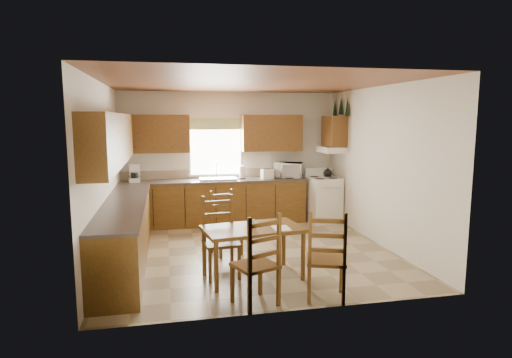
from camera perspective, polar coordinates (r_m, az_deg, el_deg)
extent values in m
plane|color=#92815E|center=(7.11, -0.69, -9.59)|extent=(4.50, 4.50, 0.00)
plane|color=brown|center=(6.80, -0.73, 12.65)|extent=(4.50, 4.50, 0.00)
plane|color=silver|center=(6.76, -19.77, 0.73)|extent=(4.50, 4.50, 0.00)
plane|color=silver|center=(7.59, 16.21, 1.65)|extent=(4.50, 4.50, 0.00)
plane|color=silver|center=(9.03, -3.50, 2.93)|extent=(4.50, 4.50, 0.00)
plane|color=silver|center=(4.66, 4.70, -1.94)|extent=(4.50, 4.50, 0.00)
cube|color=brown|center=(8.82, -5.58, -3.19)|extent=(3.75, 0.60, 0.88)
cube|color=brown|center=(6.75, -17.03, -7.03)|extent=(0.60, 3.60, 0.88)
cube|color=#463B37|center=(8.74, -5.62, -0.23)|extent=(3.75, 0.63, 0.04)
cube|color=#463B37|center=(6.65, -17.19, -3.20)|extent=(0.63, 3.60, 0.04)
cube|color=gray|center=(9.01, -5.83, 0.72)|extent=(3.75, 0.01, 0.18)
cube|color=brown|center=(8.74, -13.51, 5.87)|extent=(1.41, 0.33, 0.75)
cube|color=brown|center=(9.00, 2.09, 6.15)|extent=(1.25, 0.33, 0.75)
cube|color=brown|center=(6.55, -18.72, 5.00)|extent=(0.33, 3.60, 0.75)
cube|color=brown|center=(8.97, 10.39, 6.30)|extent=(0.33, 0.62, 0.62)
cube|color=white|center=(8.97, 10.04, 3.88)|extent=(0.44, 0.62, 0.12)
cube|color=white|center=(8.94, -5.39, 4.15)|extent=(1.13, 0.02, 1.18)
cube|color=white|center=(8.94, -5.39, 4.15)|extent=(1.05, 0.01, 1.10)
cube|color=#4F7635|center=(8.89, -5.41, 7.35)|extent=(1.19, 0.01, 0.24)
cube|color=silver|center=(8.74, -5.13, 0.04)|extent=(0.75, 0.45, 0.04)
cone|color=black|center=(8.72, 12.08, 9.37)|extent=(0.22, 0.22, 0.36)
cone|color=black|center=(9.02, 11.25, 9.60)|extent=(0.22, 0.22, 0.36)
cone|color=black|center=(9.31, 10.46, 9.32)|extent=(0.22, 0.22, 0.36)
cube|color=white|center=(9.08, 8.92, -2.80)|extent=(0.68, 0.70, 0.92)
cube|color=white|center=(8.71, -15.90, 0.81)|extent=(0.29, 0.32, 0.37)
cylinder|color=white|center=(8.82, -1.90, 0.88)|extent=(0.14, 0.14, 0.27)
cube|color=white|center=(8.84, 1.52, 0.68)|extent=(0.26, 0.19, 0.20)
imported|color=white|center=(9.01, 4.35, 1.18)|extent=(0.63, 0.55, 0.32)
cube|color=brown|center=(5.88, -0.41, -9.78)|extent=(1.42, 0.94, 0.71)
cube|color=brown|center=(5.02, -0.10, -10.65)|extent=(0.59, 0.58, 1.09)
cube|color=brown|center=(5.26, 9.34, -9.90)|extent=(0.57, 0.56, 1.09)
cube|color=brown|center=(6.86, -3.98, -5.91)|extent=(0.52, 0.51, 1.01)
cube|color=brown|center=(5.89, -4.68, -7.84)|extent=(0.51, 0.49, 1.09)
cube|color=white|center=(5.75, 3.36, -6.54)|extent=(0.23, 0.30, 0.00)
cube|color=white|center=(5.78, -0.54, -5.92)|extent=(0.08, 0.03, 0.11)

